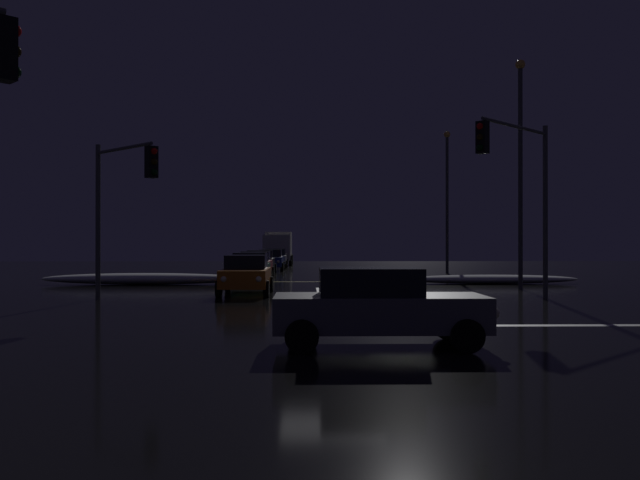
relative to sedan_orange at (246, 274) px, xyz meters
name	(u,v)px	position (x,y,z in m)	size (l,w,h in m)	color
ground	(331,328)	(3.04, -10.67, -0.85)	(120.00, 120.00, 0.10)	black
stop_line_north	(323,300)	(3.04, -2.83, -0.80)	(0.35, 13.39, 0.01)	white
centre_line_ns	(318,282)	(3.04, 8.77, -0.80)	(22.00, 0.15, 0.01)	yellow
snow_bank_left_curb	(145,279)	(-5.60, 6.56, -0.52)	(10.23, 1.50, 0.56)	white
snow_bank_right_curb	(490,279)	(11.68, 6.78, -0.57)	(8.96, 1.50, 0.46)	white
sedan_orange	(246,274)	(0.00, 0.00, 0.00)	(2.02, 4.33, 1.57)	#C66014
sedan_green	(250,268)	(-0.38, 6.71, 0.00)	(2.02, 4.33, 1.57)	#14512D
sedan_red	(255,265)	(-0.53, 12.32, 0.00)	(2.02, 4.33, 1.57)	maroon
sedan_black	(260,262)	(-0.66, 18.15, 0.00)	(2.02, 4.33, 1.57)	black
sedan_blue	(271,260)	(-0.24, 23.60, 0.00)	(2.02, 4.33, 1.57)	navy
sedan_silver	(276,258)	(-0.16, 30.08, 0.00)	(2.02, 4.33, 1.57)	#B7B7BC
box_truck	(278,247)	(-0.21, 36.83, 0.91)	(2.68, 8.28, 3.08)	beige
sedan_gray_crossing	(378,306)	(3.85, -14.02, 0.00)	(4.33, 2.02, 1.57)	slate
traffic_signal_nw	(121,191)	(-4.07, -3.56, 3.09)	(2.82, 2.82, 5.66)	#4C4C51
traffic_signal_ne	(521,175)	(9.94, -3.77, 3.64)	(3.47, 3.47, 6.41)	#4C4C51
streetlamp_right_far	(447,192)	(11.98, 18.77, 4.72)	(0.44, 0.44, 9.65)	#424247
streetlamp_right_near	(520,158)	(11.98, 2.77, 5.04)	(0.44, 0.44, 10.26)	#424247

